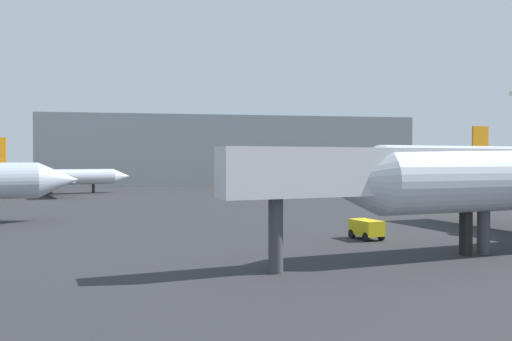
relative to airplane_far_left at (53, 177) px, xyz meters
name	(u,v)px	position (x,y,z in m)	size (l,w,h in m)	color
airplane_far_left	(53,177)	(0.00, 0.00, 0.00)	(22.54, 23.60, 8.58)	silver
jet_bridge	(421,173)	(29.08, -60.68, 2.03)	(20.67, 6.57, 6.15)	silver
baggage_cart	(366,228)	(29.07, -53.10, -1.85)	(1.84, 2.63, 1.30)	gold
terminal_building	(229,150)	(31.97, 35.71, 4.78)	(80.72, 18.33, 14.78)	#999EA3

